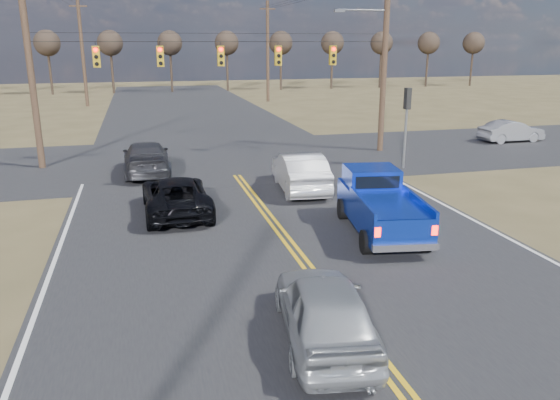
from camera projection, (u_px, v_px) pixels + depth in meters
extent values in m
plane|color=brown|center=(346.00, 317.00, 12.29)|extent=(160.00, 160.00, 0.00)
cube|color=#28282B|center=(255.00, 199.00, 21.59)|extent=(14.00, 120.00, 0.02)
cube|color=#28282B|center=(224.00, 159.00, 29.04)|extent=(120.00, 12.00, 0.02)
cylinder|color=#473323|center=(30.00, 64.00, 25.50)|extent=(0.32, 0.32, 10.00)
cylinder|color=#473323|center=(384.00, 61.00, 29.80)|extent=(0.32, 0.32, 10.00)
cylinder|color=black|center=(220.00, 42.00, 27.37)|extent=(18.00, 0.02, 0.02)
cylinder|color=black|center=(220.00, 33.00, 27.26)|extent=(18.00, 0.02, 0.02)
cube|color=#B28C14|center=(96.00, 57.00, 26.13)|extent=(0.34, 0.24, 1.00)
cylinder|color=#FF0C05|center=(96.00, 50.00, 25.91)|extent=(0.20, 0.06, 0.20)
cylinder|color=black|center=(96.00, 57.00, 26.00)|extent=(0.20, 0.06, 0.20)
cylinder|color=black|center=(97.00, 64.00, 26.09)|extent=(0.20, 0.06, 0.20)
cube|color=black|center=(95.00, 47.00, 25.85)|extent=(0.24, 0.14, 0.03)
cube|color=#B28C14|center=(160.00, 56.00, 26.85)|extent=(0.34, 0.24, 1.00)
cylinder|color=#FF0C05|center=(160.00, 49.00, 26.62)|extent=(0.20, 0.06, 0.20)
cylinder|color=black|center=(160.00, 56.00, 26.72)|extent=(0.20, 0.06, 0.20)
cylinder|color=black|center=(161.00, 63.00, 26.81)|extent=(0.20, 0.06, 0.20)
cube|color=black|center=(160.00, 47.00, 26.57)|extent=(0.24, 0.14, 0.03)
cube|color=#B28C14|center=(221.00, 56.00, 27.56)|extent=(0.34, 0.24, 1.00)
cylinder|color=#FF0C05|center=(221.00, 49.00, 27.34)|extent=(0.20, 0.06, 0.20)
cylinder|color=black|center=(221.00, 56.00, 27.43)|extent=(0.20, 0.06, 0.20)
cylinder|color=black|center=(221.00, 63.00, 27.53)|extent=(0.20, 0.06, 0.20)
cube|color=black|center=(221.00, 47.00, 27.28)|extent=(0.24, 0.14, 0.03)
cube|color=#B28C14|center=(278.00, 56.00, 28.28)|extent=(0.34, 0.24, 1.00)
cylinder|color=#FF0C05|center=(279.00, 49.00, 28.06)|extent=(0.20, 0.06, 0.20)
cylinder|color=black|center=(279.00, 56.00, 28.15)|extent=(0.20, 0.06, 0.20)
cylinder|color=black|center=(279.00, 62.00, 28.24)|extent=(0.20, 0.06, 0.20)
cube|color=black|center=(279.00, 47.00, 28.00)|extent=(0.24, 0.14, 0.03)
cube|color=#B28C14|center=(333.00, 55.00, 29.00)|extent=(0.34, 0.24, 1.00)
cylinder|color=#FF0C05|center=(334.00, 49.00, 28.78)|extent=(0.20, 0.06, 0.20)
cylinder|color=black|center=(334.00, 55.00, 28.87)|extent=(0.20, 0.06, 0.20)
cylinder|color=black|center=(333.00, 62.00, 28.96)|extent=(0.20, 0.06, 0.20)
cube|color=black|center=(334.00, 47.00, 28.72)|extent=(0.24, 0.14, 0.03)
cylinder|color=slate|center=(405.00, 136.00, 26.37)|extent=(0.12, 0.12, 3.20)
cube|color=black|center=(408.00, 99.00, 25.87)|extent=(0.24, 0.34, 1.00)
cylinder|color=slate|center=(363.00, 10.00, 28.74)|extent=(2.80, 0.10, 0.10)
cube|color=slate|center=(339.00, 11.00, 28.45)|extent=(0.55, 0.22, 0.14)
cylinder|color=#473323|center=(83.00, 53.00, 51.55)|extent=(0.32, 0.32, 10.00)
cube|color=#473323|center=(78.00, 6.00, 50.38)|extent=(1.60, 0.12, 0.12)
cylinder|color=#473323|center=(268.00, 52.00, 55.85)|extent=(0.32, 0.32, 10.00)
cube|color=#473323|center=(267.00, 9.00, 54.68)|extent=(1.60, 0.12, 0.12)
cylinder|color=#33261C|center=(50.00, 71.00, 64.00)|extent=(0.28, 0.28, 5.50)
sphere|color=#2D231C|center=(47.00, 43.00, 63.13)|extent=(3.00, 3.00, 3.00)
cylinder|color=#33261C|center=(112.00, 70.00, 65.67)|extent=(0.28, 0.28, 5.50)
sphere|color=#2D231C|center=(110.00, 43.00, 64.80)|extent=(3.00, 3.00, 3.00)
cylinder|color=#33261C|center=(171.00, 69.00, 67.35)|extent=(0.28, 0.28, 5.50)
sphere|color=#2D231C|center=(170.00, 43.00, 66.47)|extent=(3.00, 3.00, 3.00)
cylinder|color=#33261C|center=(227.00, 69.00, 69.02)|extent=(0.28, 0.28, 5.50)
sphere|color=#2D231C|center=(227.00, 43.00, 68.15)|extent=(3.00, 3.00, 3.00)
cylinder|color=#33261C|center=(281.00, 68.00, 70.70)|extent=(0.28, 0.28, 5.50)
sphere|color=#2D231C|center=(281.00, 43.00, 69.82)|extent=(3.00, 3.00, 3.00)
cylinder|color=#33261C|center=(332.00, 68.00, 72.37)|extent=(0.28, 0.28, 5.50)
sphere|color=#2D231C|center=(332.00, 43.00, 71.50)|extent=(3.00, 3.00, 3.00)
cylinder|color=#33261C|center=(380.00, 67.00, 74.05)|extent=(0.28, 0.28, 5.50)
sphere|color=#2D231C|center=(382.00, 43.00, 73.17)|extent=(3.00, 3.00, 3.00)
cylinder|color=#33261C|center=(427.00, 67.00, 75.72)|extent=(0.28, 0.28, 5.50)
sphere|color=#2D231C|center=(429.00, 43.00, 74.84)|extent=(3.00, 3.00, 3.00)
cylinder|color=#33261C|center=(471.00, 66.00, 77.39)|extent=(0.28, 0.28, 5.50)
sphere|color=#2D231C|center=(474.00, 43.00, 76.52)|extent=(3.00, 3.00, 3.00)
cylinder|color=black|center=(367.00, 242.00, 15.88)|extent=(0.40, 0.77, 0.73)
cylinder|color=black|center=(425.00, 240.00, 16.05)|extent=(0.40, 0.77, 0.73)
cylinder|color=black|center=(343.00, 209.00, 19.04)|extent=(0.40, 0.77, 0.73)
cylinder|color=black|center=(392.00, 207.00, 19.20)|extent=(0.40, 0.77, 0.73)
cube|color=#1030B0|center=(381.00, 209.00, 17.42)|extent=(2.57, 5.18, 0.92)
cube|color=#1030B0|center=(371.00, 177.00, 18.48)|extent=(1.92, 1.80, 0.66)
cube|color=black|center=(377.00, 182.00, 17.75)|extent=(1.46, 0.28, 0.41)
cube|color=#1030B0|center=(362.00, 202.00, 16.26)|extent=(0.55, 3.01, 0.18)
cube|color=#1030B0|center=(419.00, 201.00, 16.42)|extent=(0.55, 3.01, 0.18)
cube|color=#1030B0|center=(406.00, 229.00, 15.01)|extent=(1.82, 0.35, 0.55)
cube|color=silver|center=(406.00, 247.00, 15.09)|extent=(1.88, 0.45, 0.20)
cube|color=#FF0C05|center=(378.00, 232.00, 14.92)|extent=(0.17, 0.08, 0.28)
cube|color=#FF0C05|center=(435.00, 230.00, 15.07)|extent=(0.17, 0.08, 0.28)
imported|color=#A3A6AA|center=(325.00, 309.00, 11.13)|extent=(2.34, 4.51, 1.47)
imported|color=black|center=(176.00, 195.00, 19.56)|extent=(2.33, 4.92, 1.36)
imported|color=silver|center=(300.00, 172.00, 22.66)|extent=(2.13, 4.97, 1.59)
imported|color=#343439|center=(146.00, 158.00, 25.54)|extent=(2.14, 5.20, 1.51)
imported|color=gray|center=(511.00, 131.00, 33.80)|extent=(1.56, 4.07, 1.32)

